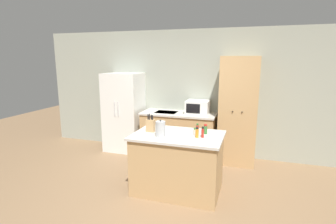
{
  "coord_description": "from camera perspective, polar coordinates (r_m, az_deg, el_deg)",
  "views": [
    {
      "loc": [
        1.07,
        -3.07,
        2.01
      ],
      "look_at": [
        -0.39,
        1.4,
        1.05
      ],
      "focal_mm": 28.0,
      "sensor_mm": 36.0,
      "label": 1
    }
  ],
  "objects": [
    {
      "name": "kettle",
      "position": [
        3.79,
        -1.66,
        -3.67
      ],
      "size": [
        0.14,
        0.14,
        0.25
      ],
      "color": "#B2B5B7",
      "rests_on": "kitchen_island"
    },
    {
      "name": "spice_bottle_pale_salt",
      "position": [
        4.01,
        6.42,
        -3.6
      ],
      "size": [
        0.04,
        0.04,
        0.14
      ],
      "color": "#B2281E",
      "rests_on": "kitchen_island"
    },
    {
      "name": "spice_bottle_amber_oil",
      "position": [
        3.91,
        5.95,
        -4.26
      ],
      "size": [
        0.06,
        0.06,
        0.1
      ],
      "color": "beige",
      "rests_on": "kitchen_island"
    },
    {
      "name": "back_counter",
      "position": [
        5.49,
        2.3,
        -4.85
      ],
      "size": [
        1.54,
        0.64,
        0.92
      ],
      "color": "tan",
      "rests_on": "ground_plane"
    },
    {
      "name": "spice_bottle_green_herb",
      "position": [
        3.97,
        8.15,
        -3.77
      ],
      "size": [
        0.05,
        0.05,
        0.15
      ],
      "color": "#337033",
      "rests_on": "kitchen_island"
    },
    {
      "name": "kitchen_island",
      "position": [
        4.07,
        2.14,
        -10.96
      ],
      "size": [
        1.33,
        0.89,
        0.9
      ],
      "color": "tan",
      "rests_on": "ground_plane"
    },
    {
      "name": "pantry_cabinet",
      "position": [
        5.18,
        15.03,
        0.22
      ],
      "size": [
        0.7,
        0.6,
        2.06
      ],
      "color": "tan",
      "rests_on": "ground_plane"
    },
    {
      "name": "microwave",
      "position": [
        5.34,
        6.51,
        1.11
      ],
      "size": [
        0.46,
        0.4,
        0.26
      ],
      "color": "white",
      "rests_on": "back_counter"
    },
    {
      "name": "spice_bottle_short_red",
      "position": [
        3.78,
        7.56,
        -4.44
      ],
      "size": [
        0.04,
        0.04,
        0.16
      ],
      "color": "#B2281E",
      "rests_on": "kitchen_island"
    },
    {
      "name": "ground_plane",
      "position": [
        3.82,
        -0.99,
        -20.21
      ],
      "size": [
        14.0,
        14.0,
        0.0
      ],
      "primitive_type": "plane",
      "color": "#846647"
    },
    {
      "name": "knife_block",
      "position": [
        4.04,
        -3.83,
        -2.9
      ],
      "size": [
        0.13,
        0.07,
        0.28
      ],
      "color": "tan",
      "rests_on": "kitchen_island"
    },
    {
      "name": "spice_bottle_tall_dark",
      "position": [
        3.77,
        6.33,
        -4.5
      ],
      "size": [
        0.05,
        0.05,
        0.15
      ],
      "color": "orange",
      "rests_on": "kitchen_island"
    },
    {
      "name": "refrigerator",
      "position": [
        5.84,
        -9.58,
        -0.06
      ],
      "size": [
        0.78,
        0.65,
        1.7
      ],
      "color": "white",
      "rests_on": "ground_plane"
    },
    {
      "name": "wall_back",
      "position": [
        5.55,
        6.87,
        4.11
      ],
      "size": [
        7.2,
        0.06,
        2.6
      ],
      "color": "#9EA393",
      "rests_on": "ground_plane"
    }
  ]
}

